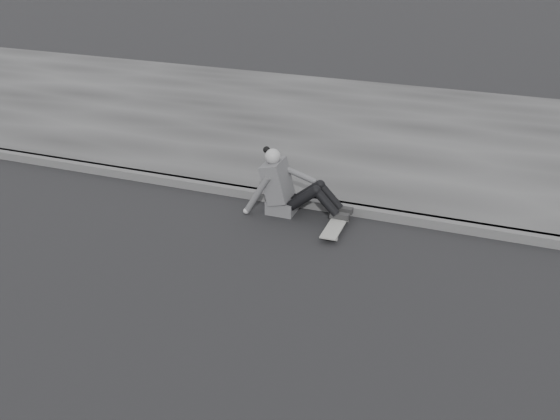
{
  "coord_description": "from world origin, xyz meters",
  "views": [
    {
      "loc": [
        1.93,
        -4.54,
        3.7
      ],
      "look_at": [
        -0.26,
        1.42,
        0.5
      ],
      "focal_mm": 40.0,
      "sensor_mm": 36.0,
      "label": 1
    }
  ],
  "objects": [
    {
      "name": "skateboard",
      "position": [
        0.24,
        2.07,
        0.07
      ],
      "size": [
        0.2,
        0.78,
        0.09
      ],
      "color": "#989893",
      "rests_on": "ground"
    },
    {
      "name": "sidewalk",
      "position": [
        0.0,
        5.6,
        0.06
      ],
      "size": [
        24.0,
        6.0,
        0.12
      ],
      "primitive_type": "cube",
      "color": "#343434",
      "rests_on": "ground"
    },
    {
      "name": "seated_woman",
      "position": [
        -0.5,
        2.31,
        0.36
      ],
      "size": [
        1.38,
        0.46,
        0.88
      ],
      "color": "#49494B",
      "rests_on": "ground"
    },
    {
      "name": "curb",
      "position": [
        0.0,
        2.58,
        0.06
      ],
      "size": [
        24.0,
        0.16,
        0.12
      ],
      "primitive_type": "cube",
      "color": "#494949",
      "rests_on": "ground"
    },
    {
      "name": "ground",
      "position": [
        0.0,
        0.0,
        0.0
      ],
      "size": [
        80.0,
        80.0,
        0.0
      ],
      "primitive_type": "plane",
      "color": "black",
      "rests_on": "ground"
    }
  ]
}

